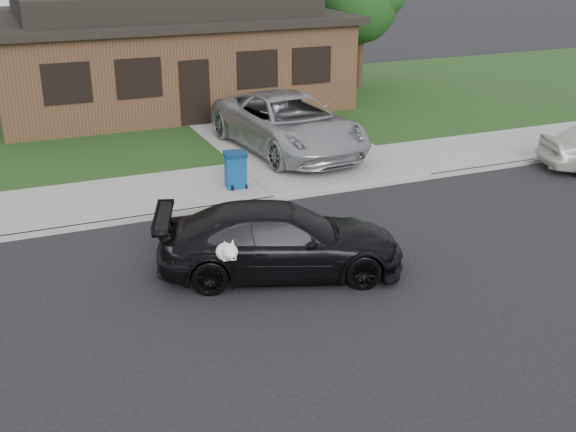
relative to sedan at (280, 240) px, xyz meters
name	(u,v)px	position (x,y,z in m)	size (l,w,h in m)	color
ground	(155,291)	(-2.39, 0.20, -0.68)	(120.00, 120.00, 0.00)	black
sidewalk	(107,201)	(-2.39, 5.20, -0.62)	(60.00, 3.00, 0.12)	gray
curb	(118,222)	(-2.39, 3.70, -0.62)	(60.00, 0.12, 0.12)	gray
lawn	(65,125)	(-2.39, 13.20, -0.61)	(60.00, 13.00, 0.13)	#193814
driveway	(263,128)	(3.61, 10.20, -0.61)	(4.50, 13.00, 0.14)	gray
sedan	(280,240)	(0.00, 0.00, 0.00)	(5.01, 3.25, 1.35)	black
minivan	(288,123)	(3.25, 7.22, 0.28)	(2.71, 5.87, 1.63)	#A1A4A8
recycling_bin	(236,169)	(0.78, 4.79, -0.10)	(0.62, 0.62, 0.90)	navy
house	(163,48)	(1.61, 15.20, 1.46)	(12.60, 8.60, 4.65)	#422B1C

